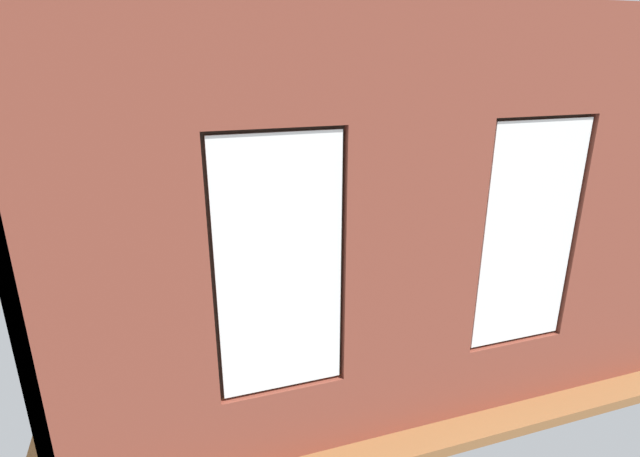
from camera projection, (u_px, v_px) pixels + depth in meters
ground_plane at (309, 295)px, 6.97m from camera, size 6.22×6.30×0.10m
brick_wall_with_windows at (413, 242)px, 3.90m from camera, size 5.62×0.30×3.52m
white_wall_right at (69, 190)px, 5.37m from camera, size 0.10×5.30×3.52m
couch_by_window at (382, 352)px, 4.98m from camera, size 1.73×0.87×0.80m
couch_left at (469, 269)px, 6.88m from camera, size 0.99×1.95×0.80m
coffee_table at (305, 254)px, 7.28m from camera, size 1.53×0.86×0.42m
cup_ceramic at (305, 248)px, 7.25m from camera, size 0.08×0.08×0.10m
candle_jar at (315, 250)px, 7.17m from camera, size 0.08×0.08×0.11m
table_plant_small at (329, 238)px, 7.50m from camera, size 0.12×0.12×0.20m
remote_gray at (276, 258)px, 7.01m from camera, size 0.17×0.13×0.02m
media_console at (117, 303)px, 6.01m from camera, size 1.24×0.42×0.59m
tv_flatscreen at (110, 257)px, 5.81m from camera, size 0.91×0.20×0.63m
papasan_chair at (242, 227)px, 8.27m from camera, size 1.03×1.03×0.67m
potted_plant_by_left_couch at (397, 236)px, 8.00m from camera, size 0.40×0.40×0.56m
potted_plant_between_couches at (493, 308)px, 5.34m from camera, size 0.60×0.60×0.87m
potted_plant_corner_near_left at (390, 193)px, 9.31m from camera, size 0.73×0.89×1.12m
potted_plant_near_tv at (166, 323)px, 5.14m from camera, size 0.82×0.90×1.11m
potted_plant_beside_window_right at (179, 361)px, 4.18m from camera, size 0.85×0.96×1.31m
potted_plant_foreground_right at (142, 228)px, 8.02m from camera, size 0.46×0.46×0.79m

